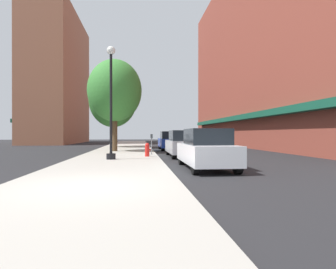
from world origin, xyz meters
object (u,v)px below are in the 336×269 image
Objects in this scene: car_white at (206,149)px; car_silver at (183,144)px; parking_meter_near at (152,142)px; tree_near at (113,100)px; fire_hydrant at (147,150)px; car_blue at (170,141)px; lamppost at (111,100)px; tree_mid at (115,91)px.

car_white is 1.00× the size of car_silver.
tree_near is at bearing 107.44° from parking_meter_near.
fire_hydrant is 0.18× the size of car_blue.
lamppost is at bearing -140.31° from fire_hydrant.
car_blue is (1.95, 6.99, -0.14)m from parking_meter_near.
parking_meter_near is 0.30× the size of car_white.
car_white is 13.37m from car_blue.
car_silver is (4.21, 2.55, -2.39)m from lamppost.
car_blue is at bearing -35.54° from tree_near.
fire_hydrant is at bearing -66.09° from tree_mid.
car_white is (5.34, -17.19, -4.05)m from tree_near.
lamppost is 11.03m from car_blue.
tree_near is 13.03m from car_silver.
tree_mid is at bearing -83.74° from tree_near.
tree_mid is at bearing -146.57° from car_blue.
lamppost is 1.37× the size of car_blue.
car_blue reaches higher than fire_hydrant.
parking_meter_near is 0.19× the size of tree_mid.
tree_mid reaches higher than parking_meter_near.
car_blue is (0.00, 7.36, 0.00)m from car_silver.
car_white and car_blue have the same top height.
car_white is at bearing -90.22° from car_blue.
fire_hydrant is 0.60× the size of parking_meter_near.
car_white is (1.95, -6.39, -0.14)m from parking_meter_near.
car_blue is at bearing 74.73° from fire_hydrant.
lamppost is 1.37× the size of car_white.
tree_near reaches higher than lamppost.
lamppost is 4.50× the size of parking_meter_near.
car_white reaches higher than parking_meter_near.
tree_mid reaches higher than car_white.
car_blue is (5.34, -3.82, -4.05)m from tree_near.
car_silver is at bearing 88.97° from car_white.
fire_hydrant is at bearing 39.69° from lamppost.
car_blue is (4.59, 3.06, -3.94)m from tree_mid.
lamppost reaches higher than car_white.
car_white is at bearing -73.02° from parking_meter_near.
lamppost is 1.37× the size of car_silver.
tree_near reaches higher than fire_hydrant.
car_silver is (2.27, 0.94, 0.29)m from fire_hydrant.
tree_near is 1.75× the size of car_blue.
tree_near reaches higher than car_silver.
car_silver is at bearing -10.72° from parking_meter_near.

